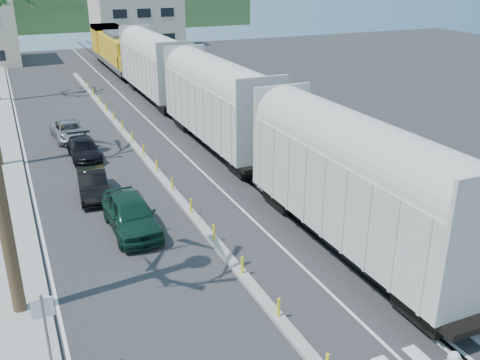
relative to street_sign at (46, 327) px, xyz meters
name	(u,v)px	position (x,y,z in m)	size (l,w,h in m)	color
ground	(308,356)	(7.30, -2.00, -1.97)	(140.00, 140.00, 0.00)	#28282B
rails	(180,118)	(12.30, 26.00, -1.94)	(1.56, 100.00, 0.06)	black
median	(144,157)	(7.30, 17.96, -1.88)	(0.45, 60.00, 0.85)	gray
lane_markings	(95,140)	(5.15, 23.00, -1.97)	(9.42, 90.00, 0.01)	silver
freight_train	(189,87)	(12.30, 23.69, 0.93)	(3.00, 60.94, 5.85)	beige
street_sign	(46,327)	(0.00, 0.00, 0.00)	(0.60, 0.08, 3.00)	slate
buildings	(0,19)	(0.89, 69.66, 2.39)	(38.00, 27.00, 10.00)	beige
car_lead	(131,214)	(4.31, 8.57, -1.14)	(2.03, 4.92, 1.67)	#103225
car_second	(93,184)	(3.39, 13.24, -1.30)	(1.77, 4.20, 1.35)	black
car_third	(84,149)	(3.90, 19.40, -1.36)	(1.75, 4.25, 1.23)	black
car_rear	(69,131)	(3.59, 23.88, -1.36)	(2.30, 4.53, 1.23)	#999B9E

